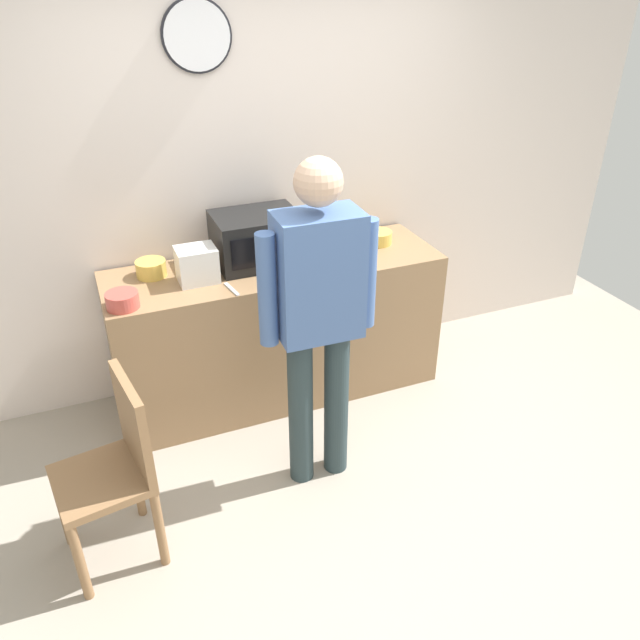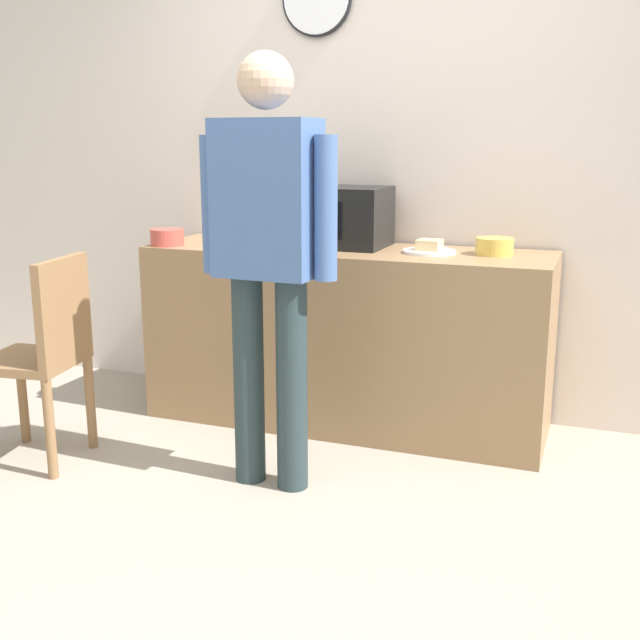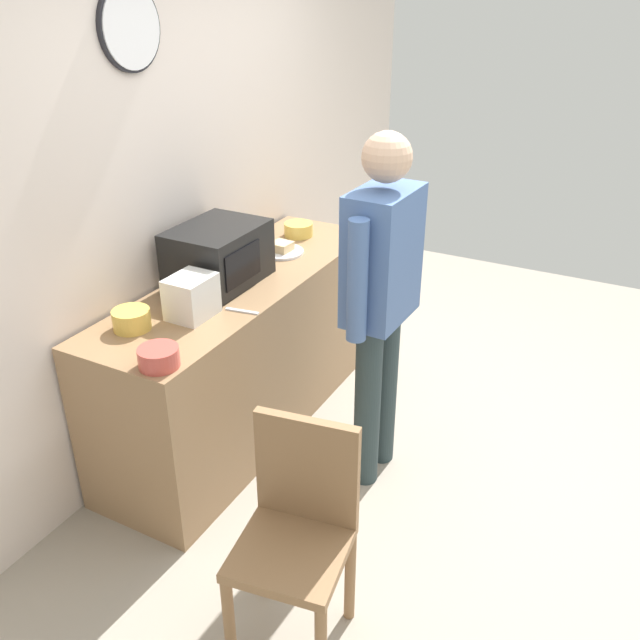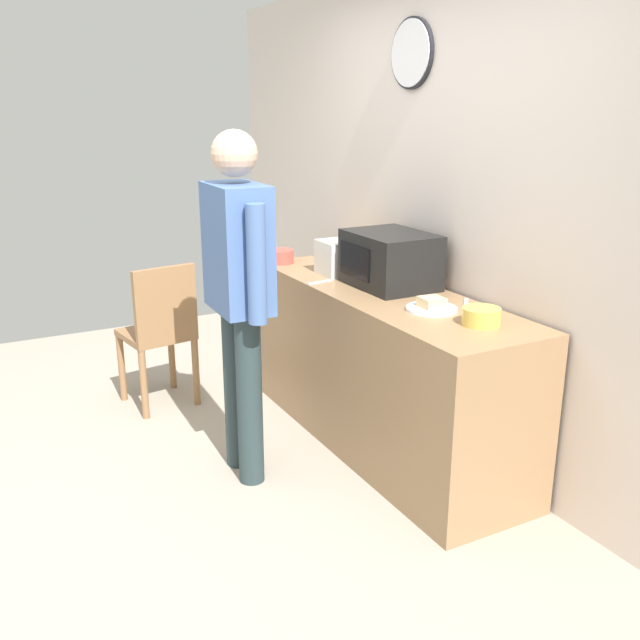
% 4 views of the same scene
% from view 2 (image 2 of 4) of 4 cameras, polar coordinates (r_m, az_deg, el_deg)
% --- Properties ---
extents(ground_plane, '(6.00, 6.00, 0.00)m').
position_cam_2_polar(ground_plane, '(3.03, -4.52, -15.19)').
color(ground_plane, '#9E9384').
extents(back_wall, '(5.40, 0.13, 2.60)m').
position_cam_2_polar(back_wall, '(4.17, 4.67, 11.29)').
color(back_wall, silver).
rests_on(back_wall, ground_plane).
extents(kitchen_counter, '(2.02, 0.62, 0.91)m').
position_cam_2_polar(kitchen_counter, '(3.95, 1.95, -1.26)').
color(kitchen_counter, '#93704C').
rests_on(kitchen_counter, ground_plane).
extents(microwave, '(0.50, 0.39, 0.30)m').
position_cam_2_polar(microwave, '(3.95, 1.28, 7.63)').
color(microwave, black).
rests_on(microwave, kitchen_counter).
extents(sandwich_plate, '(0.25, 0.25, 0.07)m').
position_cam_2_polar(sandwich_plate, '(3.75, 8.07, 5.21)').
color(sandwich_plate, white).
rests_on(sandwich_plate, kitchen_counter).
extents(salad_bowl, '(0.17, 0.17, 0.08)m').
position_cam_2_polar(salad_bowl, '(4.06, -11.21, 6.01)').
color(salad_bowl, '#C64C42').
rests_on(salad_bowl, kitchen_counter).
extents(cereal_bowl, '(0.17, 0.17, 0.09)m').
position_cam_2_polar(cereal_bowl, '(4.25, -6.57, 6.54)').
color(cereal_bowl, gold).
rests_on(cereal_bowl, kitchen_counter).
extents(mixing_bowl, '(0.18, 0.18, 0.08)m').
position_cam_2_polar(mixing_bowl, '(3.75, 12.75, 5.33)').
color(mixing_bowl, gold).
rests_on(mixing_bowl, kitchen_counter).
extents(toaster, '(0.22, 0.18, 0.20)m').
position_cam_2_polar(toaster, '(3.99, -4.67, 6.93)').
color(toaster, silver).
rests_on(toaster, kitchen_counter).
extents(fork_utensil, '(0.14, 0.13, 0.01)m').
position_cam_2_polar(fork_utensil, '(3.97, 8.63, 5.40)').
color(fork_utensil, silver).
rests_on(fork_utensil, kitchen_counter).
extents(spoon_utensil, '(0.05, 0.17, 0.01)m').
position_cam_2_polar(spoon_utensil, '(3.78, -3.84, 5.13)').
color(spoon_utensil, silver).
rests_on(spoon_utensil, kitchen_counter).
extents(person_standing, '(0.59, 0.25, 1.77)m').
position_cam_2_polar(person_standing, '(3.11, -3.86, 5.78)').
color(person_standing, '#27373A').
rests_on(person_standing, ground_plane).
extents(wooden_chair, '(0.46, 0.46, 0.94)m').
position_cam_2_polar(wooden_chair, '(3.65, -19.61, -2.12)').
color(wooden_chair, olive).
rests_on(wooden_chair, ground_plane).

